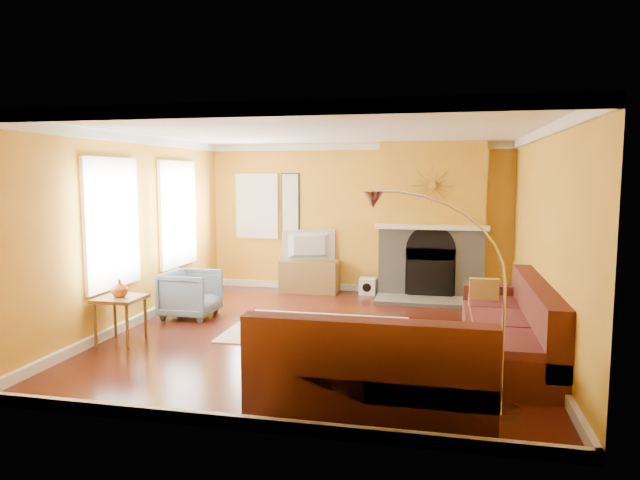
% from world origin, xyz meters
% --- Properties ---
extents(floor, '(5.50, 6.00, 0.02)m').
position_xyz_m(floor, '(0.00, 0.00, -0.01)').
color(floor, '#5B2013').
rests_on(floor, ground).
extents(ceiling, '(5.50, 6.00, 0.02)m').
position_xyz_m(ceiling, '(0.00, 0.00, 2.71)').
color(ceiling, white).
rests_on(ceiling, ground).
extents(wall_back, '(5.50, 0.02, 2.70)m').
position_xyz_m(wall_back, '(0.00, 3.01, 1.35)').
color(wall_back, gold).
rests_on(wall_back, ground).
extents(wall_front, '(5.50, 0.02, 2.70)m').
position_xyz_m(wall_front, '(0.00, -3.01, 1.35)').
color(wall_front, gold).
rests_on(wall_front, ground).
extents(wall_left, '(0.02, 6.00, 2.70)m').
position_xyz_m(wall_left, '(-2.76, 0.00, 1.35)').
color(wall_left, gold).
rests_on(wall_left, ground).
extents(wall_right, '(0.02, 6.00, 2.70)m').
position_xyz_m(wall_right, '(2.76, 0.00, 1.35)').
color(wall_right, gold).
rests_on(wall_right, ground).
extents(baseboard, '(5.50, 6.00, 0.12)m').
position_xyz_m(baseboard, '(0.00, 0.00, 0.06)').
color(baseboard, white).
rests_on(baseboard, floor).
extents(crown_molding, '(5.50, 6.00, 0.12)m').
position_xyz_m(crown_molding, '(0.00, 0.00, 2.64)').
color(crown_molding, white).
rests_on(crown_molding, ceiling).
extents(window_left_near, '(0.06, 1.22, 1.72)m').
position_xyz_m(window_left_near, '(-2.72, 1.30, 1.50)').
color(window_left_near, white).
rests_on(window_left_near, wall_left).
extents(window_left_far, '(0.06, 1.22, 1.72)m').
position_xyz_m(window_left_far, '(-2.72, -0.60, 1.50)').
color(window_left_far, white).
rests_on(window_left_far, wall_left).
extents(window_back, '(0.82, 0.06, 1.22)m').
position_xyz_m(window_back, '(-1.90, 2.96, 1.55)').
color(window_back, white).
rests_on(window_back, wall_back).
extents(wall_art, '(0.34, 0.04, 1.14)m').
position_xyz_m(wall_art, '(-1.25, 2.97, 1.60)').
color(wall_art, white).
rests_on(wall_art, wall_back).
extents(fireplace, '(1.80, 0.40, 2.70)m').
position_xyz_m(fireplace, '(1.35, 2.80, 1.35)').
color(fireplace, gray).
rests_on(fireplace, floor).
extents(mantel, '(1.92, 0.22, 0.08)m').
position_xyz_m(mantel, '(1.35, 2.56, 1.25)').
color(mantel, white).
rests_on(mantel, fireplace).
extents(hearth, '(1.80, 0.70, 0.06)m').
position_xyz_m(hearth, '(1.35, 2.25, 0.03)').
color(hearth, gray).
rests_on(hearth, floor).
extents(sunburst, '(0.70, 0.04, 0.70)m').
position_xyz_m(sunburst, '(1.35, 2.57, 1.95)').
color(sunburst, olive).
rests_on(sunburst, fireplace).
extents(rug, '(2.40, 1.80, 0.02)m').
position_xyz_m(rug, '(-0.12, 0.20, 0.01)').
color(rug, beige).
rests_on(rug, floor).
extents(sectional_sofa, '(2.91, 3.60, 0.90)m').
position_xyz_m(sectional_sofa, '(1.29, -0.90, 0.45)').
color(sectional_sofa, '#58241C').
rests_on(sectional_sofa, floor).
extents(coffee_table, '(0.90, 0.90, 0.36)m').
position_xyz_m(coffee_table, '(-0.15, -0.95, 0.18)').
color(coffee_table, white).
rests_on(coffee_table, floor).
extents(media_console, '(1.06, 0.48, 0.58)m').
position_xyz_m(media_console, '(-0.82, 2.70, 0.29)').
color(media_console, brown).
rests_on(media_console, floor).
extents(tv, '(0.95, 0.45, 0.55)m').
position_xyz_m(tv, '(-0.82, 2.70, 0.86)').
color(tv, black).
rests_on(tv, media_console).
extents(subwoofer, '(0.29, 0.29, 0.29)m').
position_xyz_m(subwoofer, '(0.25, 2.73, 0.15)').
color(subwoofer, white).
rests_on(subwoofer, floor).
extents(armchair, '(0.78, 0.75, 0.71)m').
position_xyz_m(armchair, '(-2.14, 0.50, 0.35)').
color(armchair, slate).
rests_on(armchair, floor).
extents(side_table, '(0.55, 0.55, 0.60)m').
position_xyz_m(side_table, '(-2.41, -0.95, 0.30)').
color(side_table, brown).
rests_on(side_table, floor).
extents(vase, '(0.21, 0.21, 0.22)m').
position_xyz_m(vase, '(-2.41, -0.95, 0.71)').
color(vase, '#C85F14').
rests_on(vase, side_table).
extents(book, '(0.24, 0.28, 0.02)m').
position_xyz_m(book, '(-0.28, -0.86, 0.37)').
color(book, white).
rests_on(book, coffee_table).
extents(arc_lamp, '(1.27, 0.36, 1.98)m').
position_xyz_m(arc_lamp, '(1.56, -2.18, 0.99)').
color(arc_lamp, silver).
rests_on(arc_lamp, floor).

